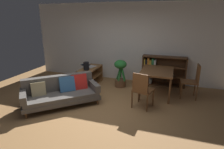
{
  "coord_description": "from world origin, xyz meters",
  "views": [
    {
      "loc": [
        1.69,
        -3.68,
        2.22
      ],
      "look_at": [
        0.2,
        0.79,
        0.75
      ],
      "focal_mm": 29.71,
      "sensor_mm": 36.0,
      "label": 1
    }
  ],
  "objects_px": {
    "dining_table": "(157,73)",
    "open_laptop": "(89,66)",
    "bookshelf": "(160,70)",
    "dining_chair_far": "(192,80)",
    "desk_speaker": "(86,66)",
    "fabric_couch": "(61,91)",
    "potted_floor_plant": "(120,72)",
    "dining_chair_near": "(142,89)",
    "media_console": "(90,76)"
  },
  "relations": [
    {
      "from": "dining_chair_far",
      "to": "potted_floor_plant",
      "type": "bearing_deg",
      "value": 173.55
    },
    {
      "from": "fabric_couch",
      "to": "potted_floor_plant",
      "type": "height_order",
      "value": "potted_floor_plant"
    },
    {
      "from": "media_console",
      "to": "potted_floor_plant",
      "type": "bearing_deg",
      "value": 6.62
    },
    {
      "from": "open_laptop",
      "to": "fabric_couch",
      "type": "bearing_deg",
      "value": -89.67
    },
    {
      "from": "dining_table",
      "to": "open_laptop",
      "type": "bearing_deg",
      "value": 171.86
    },
    {
      "from": "dining_chair_near",
      "to": "bookshelf",
      "type": "distance_m",
      "value": 1.95
    },
    {
      "from": "dining_table",
      "to": "bookshelf",
      "type": "bearing_deg",
      "value": 88.06
    },
    {
      "from": "desk_speaker",
      "to": "fabric_couch",
      "type": "bearing_deg",
      "value": -94.19
    },
    {
      "from": "media_console",
      "to": "dining_table",
      "type": "height_order",
      "value": "dining_table"
    },
    {
      "from": "potted_floor_plant",
      "to": "dining_table",
      "type": "height_order",
      "value": "potted_floor_plant"
    },
    {
      "from": "dining_chair_near",
      "to": "dining_table",
      "type": "bearing_deg",
      "value": 75.22
    },
    {
      "from": "fabric_couch",
      "to": "media_console",
      "type": "distance_m",
      "value": 1.62
    },
    {
      "from": "media_console",
      "to": "dining_chair_far",
      "type": "relative_size",
      "value": 1.15
    },
    {
      "from": "bookshelf",
      "to": "dining_chair_far",
      "type": "bearing_deg",
      "value": -42.82
    },
    {
      "from": "fabric_couch",
      "to": "potted_floor_plant",
      "type": "bearing_deg",
      "value": 57.29
    },
    {
      "from": "dining_chair_far",
      "to": "fabric_couch",
      "type": "bearing_deg",
      "value": -155.44
    },
    {
      "from": "dining_chair_far",
      "to": "open_laptop",
      "type": "bearing_deg",
      "value": 175.38
    },
    {
      "from": "media_console",
      "to": "desk_speaker",
      "type": "distance_m",
      "value": 0.51
    },
    {
      "from": "potted_floor_plant",
      "to": "dining_chair_near",
      "type": "height_order",
      "value": "dining_chair_near"
    },
    {
      "from": "fabric_couch",
      "to": "bookshelf",
      "type": "height_order",
      "value": "bookshelf"
    },
    {
      "from": "desk_speaker",
      "to": "dining_chair_far",
      "type": "relative_size",
      "value": 0.26
    },
    {
      "from": "fabric_couch",
      "to": "dining_chair_far",
      "type": "height_order",
      "value": "dining_chair_far"
    },
    {
      "from": "dining_chair_far",
      "to": "bookshelf",
      "type": "xyz_separation_m",
      "value": [
        -0.94,
        0.87,
        -0.05
      ]
    },
    {
      "from": "fabric_couch",
      "to": "media_console",
      "type": "xyz_separation_m",
      "value": [
        0.09,
        1.62,
        -0.06
      ]
    },
    {
      "from": "dining_table",
      "to": "dining_chair_far",
      "type": "relative_size",
      "value": 1.2
    },
    {
      "from": "potted_floor_plant",
      "to": "dining_chair_near",
      "type": "xyz_separation_m",
      "value": [
        0.92,
        -1.3,
        0.02
      ]
    },
    {
      "from": "potted_floor_plant",
      "to": "dining_table",
      "type": "xyz_separation_m",
      "value": [
        1.18,
        -0.31,
        0.18
      ]
    },
    {
      "from": "fabric_couch",
      "to": "dining_table",
      "type": "distance_m",
      "value": 2.73
    },
    {
      "from": "potted_floor_plant",
      "to": "dining_chair_far",
      "type": "xyz_separation_m",
      "value": [
        2.15,
        -0.24,
        0.04
      ]
    },
    {
      "from": "media_console",
      "to": "potted_floor_plant",
      "type": "xyz_separation_m",
      "value": [
        1.03,
        0.12,
        0.2
      ]
    },
    {
      "from": "open_laptop",
      "to": "dining_table",
      "type": "relative_size",
      "value": 0.44
    },
    {
      "from": "dining_table",
      "to": "desk_speaker",
      "type": "bearing_deg",
      "value": -177.38
    },
    {
      "from": "bookshelf",
      "to": "open_laptop",
      "type": "bearing_deg",
      "value": -165.52
    },
    {
      "from": "potted_floor_plant",
      "to": "bookshelf",
      "type": "distance_m",
      "value": 1.37
    },
    {
      "from": "fabric_couch",
      "to": "media_console",
      "type": "height_order",
      "value": "fabric_couch"
    },
    {
      "from": "potted_floor_plant",
      "to": "dining_table",
      "type": "bearing_deg",
      "value": -14.62
    },
    {
      "from": "media_console",
      "to": "desk_speaker",
      "type": "height_order",
      "value": "desk_speaker"
    },
    {
      "from": "desk_speaker",
      "to": "bookshelf",
      "type": "height_order",
      "value": "bookshelf"
    },
    {
      "from": "dining_chair_far",
      "to": "media_console",
      "type": "bearing_deg",
      "value": 177.77
    },
    {
      "from": "fabric_couch",
      "to": "bookshelf",
      "type": "xyz_separation_m",
      "value": [
        2.33,
        2.37,
        0.14
      ]
    },
    {
      "from": "desk_speaker",
      "to": "open_laptop",
      "type": "bearing_deg",
      "value": 103.97
    },
    {
      "from": "fabric_couch",
      "to": "potted_floor_plant",
      "type": "relative_size",
      "value": 2.14
    },
    {
      "from": "media_console",
      "to": "fabric_couch",
      "type": "bearing_deg",
      "value": -93.08
    },
    {
      "from": "desk_speaker",
      "to": "dining_chair_far",
      "type": "distance_m",
      "value": 3.18
    },
    {
      "from": "desk_speaker",
      "to": "bookshelf",
      "type": "bearing_deg",
      "value": 24.87
    },
    {
      "from": "dining_chair_near",
      "to": "dining_chair_far",
      "type": "relative_size",
      "value": 0.95
    },
    {
      "from": "dining_chair_far",
      "to": "bookshelf",
      "type": "distance_m",
      "value": 1.28
    },
    {
      "from": "media_console",
      "to": "dining_table",
      "type": "relative_size",
      "value": 0.96
    },
    {
      "from": "media_console",
      "to": "desk_speaker",
      "type": "relative_size",
      "value": 4.35
    },
    {
      "from": "fabric_couch",
      "to": "open_laptop",
      "type": "xyz_separation_m",
      "value": [
        -0.01,
        1.76,
        0.25
      ]
    }
  ]
}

